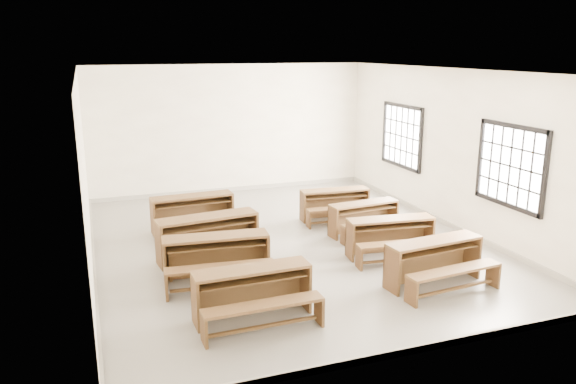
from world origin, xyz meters
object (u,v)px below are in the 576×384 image
object	(u,v)px
desk_set_3	(193,211)
desk_set_5	(391,235)
desk_set_4	(436,259)
desk_set_0	(253,290)
desk_set_6	(365,216)
desk_set_1	(217,255)
desk_set_7	(335,202)
desk_set_2	(209,235)

from	to	relation	value
desk_set_3	desk_set_5	world-z (taller)	desk_set_3
desk_set_5	desk_set_4	bearing A→B (deg)	-82.44
desk_set_0	desk_set_6	xyz separation A→B (m)	(3.08, 2.69, -0.05)
desk_set_5	desk_set_1	bearing A→B (deg)	-172.96
desk_set_1	desk_set_5	size ratio (longest dim) A/B	1.07
desk_set_3	desk_set_5	distance (m)	3.97
desk_set_4	desk_set_7	size ratio (longest dim) A/B	1.09
desk_set_1	desk_set_3	world-z (taller)	desk_set_1
desk_set_2	desk_set_7	distance (m)	3.36
desk_set_6	desk_set_7	size ratio (longest dim) A/B	0.97
desk_set_0	desk_set_5	size ratio (longest dim) A/B	1.00
desk_set_2	desk_set_7	xyz separation A→B (m)	(3.04, 1.42, -0.07)
desk_set_3	desk_set_5	size ratio (longest dim) A/B	1.03
desk_set_2	desk_set_6	world-z (taller)	desk_set_2
desk_set_4	desk_set_6	world-z (taller)	desk_set_4
desk_set_2	desk_set_4	size ratio (longest dim) A/B	1.11
desk_set_3	desk_set_6	bearing A→B (deg)	-26.15
desk_set_0	desk_set_1	xyz separation A→B (m)	(-0.18, 1.42, 0.01)
desk_set_0	desk_set_7	xyz separation A→B (m)	(2.94, 3.78, -0.04)
desk_set_7	desk_set_2	bearing A→B (deg)	-149.75
desk_set_3	desk_set_1	bearing A→B (deg)	-95.55
desk_set_7	desk_set_5	bearing A→B (deg)	-84.35
desk_set_1	desk_set_6	size ratio (longest dim) A/B	1.16
desk_set_1	desk_set_3	xyz separation A→B (m)	(0.11, 2.61, -0.01)
desk_set_7	desk_set_1	bearing A→B (deg)	-137.68
desk_set_6	desk_set_5	bearing A→B (deg)	-101.10
desk_set_3	desk_set_7	world-z (taller)	desk_set_3
desk_set_5	desk_set_6	world-z (taller)	desk_set_5
desk_set_4	desk_set_1	bearing A→B (deg)	152.68
desk_set_1	desk_set_7	xyz separation A→B (m)	(3.12, 2.36, -0.05)
desk_set_2	desk_set_3	size ratio (longest dim) A/B	1.10
desk_set_5	desk_set_0	bearing A→B (deg)	-147.38
desk_set_3	desk_set_4	xyz separation A→B (m)	(3.04, -3.89, -0.01)
desk_set_3	desk_set_5	bearing A→B (deg)	-43.58
desk_set_2	desk_set_5	distance (m)	3.19
desk_set_3	desk_set_0	bearing A→B (deg)	-92.11
desk_set_7	desk_set_0	bearing A→B (deg)	-122.66
desk_set_0	desk_set_6	size ratio (longest dim) A/B	1.09
desk_set_2	desk_set_4	distance (m)	3.79
desk_set_4	desk_set_7	distance (m)	3.63
desk_set_1	desk_set_4	size ratio (longest dim) A/B	1.04
desk_set_4	desk_set_7	world-z (taller)	desk_set_4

